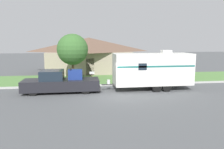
{
  "coord_description": "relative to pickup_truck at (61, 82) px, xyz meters",
  "views": [
    {
      "loc": [
        -2.34,
        -16.44,
        4.27
      ],
      "look_at": [
        0.22,
        1.67,
        1.4
      ],
      "focal_mm": 35.0,
      "sensor_mm": 36.0,
      "label": 1
    }
  ],
  "objects": [
    {
      "name": "tree_in_yard",
      "position": [
        0.88,
        4.5,
        2.52
      ],
      "size": [
        3.16,
        3.16,
        4.94
      ],
      "color": "brown",
      "rests_on": "ground_plane"
    },
    {
      "name": "mailbox",
      "position": [
        2.72,
        2.68,
        0.17
      ],
      "size": [
        0.48,
        0.2,
        1.29
      ],
      "color": "brown",
      "rests_on": "ground_plane"
    },
    {
      "name": "pickup_truck",
      "position": [
        0.0,
        0.0,
        0.0
      ],
      "size": [
        6.31,
        2.08,
        2.0
      ],
      "color": "black",
      "rests_on": "ground_plane"
    },
    {
      "name": "house_across_street",
      "position": [
        2.8,
        11.56,
        1.58
      ],
      "size": [
        11.62,
        6.87,
        4.63
      ],
      "color": "gray",
      "rests_on": "ground_plane"
    },
    {
      "name": "ground_plane",
      "position": [
        4.08,
        -1.67,
        -0.83
      ],
      "size": [
        120.0,
        120.0,
        0.0
      ],
      "primitive_type": "plane",
      "color": "#515456"
    },
    {
      "name": "lawn_strip",
      "position": [
        4.08,
        5.73,
        -0.81
      ],
      "size": [
        80.0,
        7.0,
        0.03
      ],
      "color": "#568442",
      "rests_on": "ground_plane"
    },
    {
      "name": "travel_trailer",
      "position": [
        7.85,
        -0.0,
        0.98
      ],
      "size": [
        7.79,
        2.31,
        3.44
      ],
      "color": "black",
      "rests_on": "ground_plane"
    },
    {
      "name": "curb_strip",
      "position": [
        4.08,
        2.08,
        -0.76
      ],
      "size": [
        80.0,
        0.3,
        0.14
      ],
      "color": "#ADADA8",
      "rests_on": "ground_plane"
    }
  ]
}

